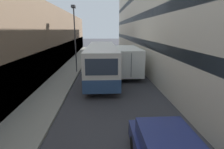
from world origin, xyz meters
TOP-DOWN VIEW (x-y plane):
  - ground_plane at (0.00, 15.00)m, footprint 150.00×150.00m
  - sidewalk_left at (-4.21, 15.00)m, footprint 2.38×60.00m
  - building_left_shopfront at (-6.50, 15.00)m, footprint 2.40×60.00m
  - building_right_apartment at (4.77, 15.00)m, footprint 2.40×60.00m
  - bus at (-0.65, 16.10)m, footprint 2.48×10.38m
  - box_truck at (1.75, 18.02)m, footprint 2.30×7.81m
  - street_lamp at (-3.27, 18.33)m, footprint 0.36×0.80m

SIDE VIEW (x-z plane):
  - ground_plane at x=0.00m, z-range 0.00..0.00m
  - sidewalk_left at x=-4.21m, z-range 0.00..0.15m
  - box_truck at x=1.75m, z-range 0.13..2.84m
  - bus at x=-0.65m, z-range 0.09..3.10m
  - building_left_shopfront at x=-6.50m, z-range -0.31..6.50m
  - street_lamp at x=-3.27m, z-range 1.44..7.91m
  - building_right_apartment at x=4.77m, z-range -0.03..12.24m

